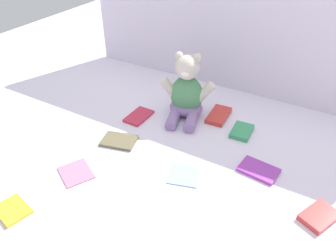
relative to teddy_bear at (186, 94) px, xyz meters
name	(u,v)px	position (x,y,z in m)	size (l,w,h in m)	color
ground_plane	(186,136)	(0.07, -0.13, -0.10)	(3.20, 3.20, 0.00)	silver
backdrop_drape	(237,24)	(0.07, 0.32, 0.20)	(1.48, 0.03, 0.61)	silver
teddy_bear	(186,94)	(0.00, 0.00, 0.00)	(0.22, 0.22, 0.27)	#4C8C59
book_case_0	(119,141)	(-0.13, -0.29, -0.10)	(0.09, 0.13, 0.01)	brown
book_case_1	(184,175)	(0.17, -0.33, -0.10)	(0.10, 0.10, 0.01)	#8EBBE2
book_case_2	(76,172)	(-0.15, -0.50, -0.10)	(0.10, 0.11, 0.01)	#B66D8D
book_case_3	(185,91)	(-0.09, 0.17, -0.09)	(0.09, 0.12, 0.01)	#97A79F
book_case_4	(259,170)	(0.37, -0.19, -0.09)	(0.08, 0.13, 0.01)	purple
book_case_5	(242,131)	(0.25, -0.01, -0.09)	(0.07, 0.11, 0.02)	#35925D
book_case_6	(139,116)	(-0.16, -0.12, -0.10)	(0.08, 0.13, 0.01)	#BD2841
book_case_7	(219,115)	(0.13, 0.05, -0.09)	(0.07, 0.14, 0.02)	red
book_case_8	(13,210)	(-0.20, -0.72, -0.10)	(0.08, 0.10, 0.01)	yellow
book_case_9	(319,216)	(0.58, -0.30, -0.09)	(0.07, 0.11, 0.02)	#CC3936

